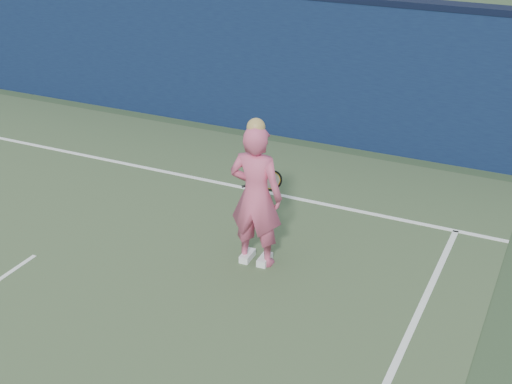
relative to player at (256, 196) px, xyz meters
The scene contains 3 objects.
backstop_wall 5.13m from the player, 121.07° to the left, with size 24.00×0.40×2.50m, color #0C1637.
player is the anchor object (origin of this frame).
racket 0.49m from the player, 94.59° to the left, with size 0.50×0.25×0.28m.
Camera 1 is at (5.99, -4.96, 4.74)m, focal length 50.00 mm.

